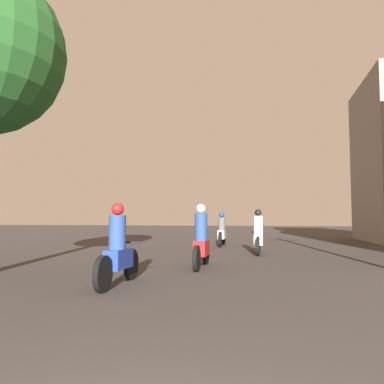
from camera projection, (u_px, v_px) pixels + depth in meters
name	position (u px, v px, depth m)	size (l,w,h in m)	color
motorcycle_blue	(118.00, 252.00, 7.09)	(0.60, 2.02, 1.57)	black
motorcycle_red	(201.00, 242.00, 9.63)	(0.60, 2.05, 1.64)	black
motorcycle_white	(258.00, 236.00, 13.28)	(0.60, 2.09, 1.59)	black
motorcycle_silver	(222.00, 233.00, 16.99)	(0.60, 2.10, 1.54)	black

